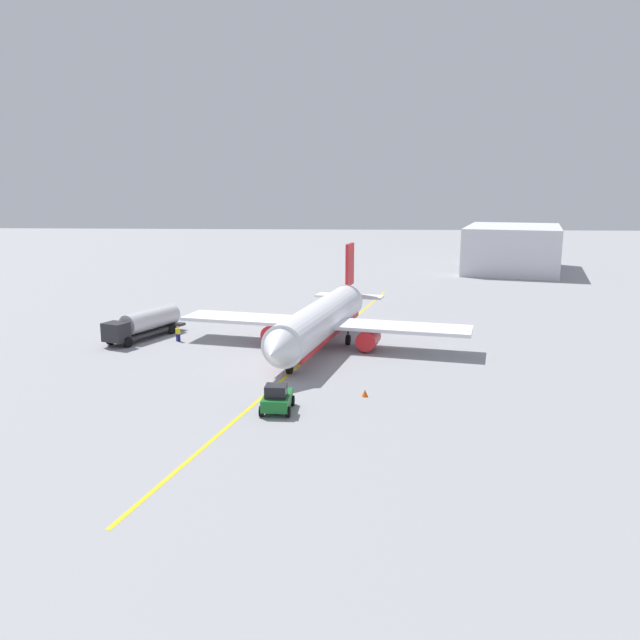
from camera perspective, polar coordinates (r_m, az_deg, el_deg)
name	(u,v)px	position (r m, az deg, el deg)	size (l,w,h in m)	color
ground_plane	(320,347)	(68.13, 0.00, -2.47)	(400.00, 400.00, 0.00)	#939399
airplane	(321,321)	(67.93, 0.11, -0.09)	(31.97, 31.70, 9.97)	white
fuel_tanker	(145,323)	(74.59, -15.40, -0.29)	(11.29, 6.59, 3.15)	#2D2D33
pushback_tug	(277,399)	(48.86, -3.87, -7.02)	(3.63, 2.36, 2.20)	#196B28
refueling_worker	(178,334)	(72.44, -12.56, -1.23)	(0.63, 0.62, 1.71)	navy
safety_cone_nose	(365,393)	(52.43, 4.03, -6.52)	(0.54, 0.54, 0.60)	#F2590F
distant_hangar	(512,248)	(138.39, 16.80, 6.16)	(31.65, 24.75, 9.12)	silver
taxi_line_marking	(320,347)	(68.12, 0.00, -2.47)	(77.28, 0.30, 0.01)	yellow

